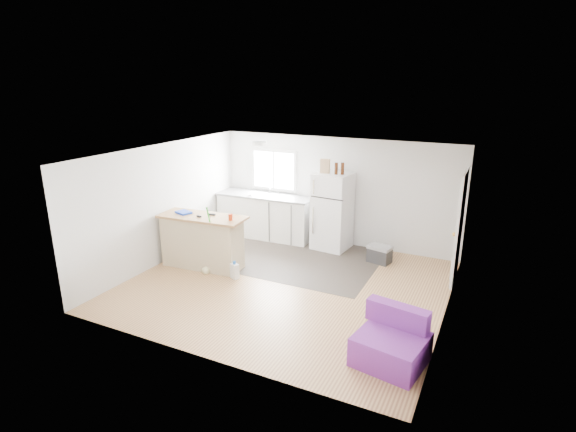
# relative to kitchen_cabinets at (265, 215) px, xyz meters

# --- Properties ---
(room) EXTENTS (5.51, 5.01, 2.41)m
(room) POSITION_rel_kitchen_cabinets_xyz_m (1.61, -2.15, 0.68)
(room) COLOR #915D3C
(room) RESTS_ON ground
(vinyl_zone) EXTENTS (4.05, 2.50, 0.00)m
(vinyl_zone) POSITION_rel_kitchen_cabinets_xyz_m (0.88, -0.90, -0.52)
(vinyl_zone) COLOR #2D2621
(vinyl_zone) RESTS_ON floor
(window) EXTENTS (1.18, 0.06, 0.98)m
(window) POSITION_rel_kitchen_cabinets_xyz_m (0.06, 0.34, 1.03)
(window) COLOR white
(window) RESTS_ON back_wall
(interior_door) EXTENTS (0.11, 0.92, 2.10)m
(interior_door) POSITION_rel_kitchen_cabinets_xyz_m (4.33, -0.60, 0.50)
(interior_door) COLOR white
(interior_door) RESTS_ON right_wall
(ceiling_fixture) EXTENTS (0.30, 0.30, 0.07)m
(ceiling_fixture) POSITION_rel_kitchen_cabinets_xyz_m (0.41, -0.95, 1.84)
(ceiling_fixture) COLOR white
(ceiling_fixture) RESTS_ON ceiling
(kitchen_cabinets) EXTENTS (2.32, 0.81, 1.32)m
(kitchen_cabinets) POSITION_rel_kitchen_cabinets_xyz_m (0.00, 0.00, 0.00)
(kitchen_cabinets) COLOR white
(kitchen_cabinets) RESTS_ON floor
(peninsula) EXTENTS (1.77, 0.79, 1.06)m
(peninsula) POSITION_rel_kitchen_cabinets_xyz_m (-0.26, -2.11, 0.02)
(peninsula) COLOR beige
(peninsula) RESTS_ON floor
(refrigerator) EXTENTS (0.81, 0.77, 1.69)m
(refrigerator) POSITION_rel_kitchen_cabinets_xyz_m (1.67, -0.01, 0.32)
(refrigerator) COLOR white
(refrigerator) RESTS_ON floor
(cooler) EXTENTS (0.52, 0.41, 0.36)m
(cooler) POSITION_rel_kitchen_cabinets_xyz_m (2.86, -0.37, -0.34)
(cooler) COLOR #2B2B2D
(cooler) RESTS_ON floor
(purple_seat) EXTENTS (0.98, 0.95, 0.71)m
(purple_seat) POSITION_rel_kitchen_cabinets_xyz_m (3.88, -3.61, -0.26)
(purple_seat) COLOR purple
(purple_seat) RESTS_ON floor
(cleaner_jug) EXTENTS (0.19, 0.17, 0.35)m
(cleaner_jug) POSITION_rel_kitchen_cabinets_xyz_m (0.61, -2.33, -0.37)
(cleaner_jug) COLOR silver
(cleaner_jug) RESTS_ON floor
(mop) EXTENTS (0.22, 0.38, 1.37)m
(mop) POSITION_rel_kitchen_cabinets_xyz_m (0.03, -2.36, -0.29)
(mop) COLOR green
(mop) RESTS_ON floor
(red_cup) EXTENTS (0.09, 0.09, 0.12)m
(red_cup) POSITION_rel_kitchen_cabinets_xyz_m (0.42, -2.10, 0.60)
(red_cup) COLOR red
(red_cup) RESTS_ON peninsula
(blue_tray) EXTENTS (0.35, 0.31, 0.04)m
(blue_tray) POSITION_rel_kitchen_cabinets_xyz_m (-0.67, -2.12, 0.56)
(blue_tray) COLOR blue
(blue_tray) RESTS_ON peninsula
(tool_a) EXTENTS (0.15, 0.07, 0.03)m
(tool_a) POSITION_rel_kitchen_cabinets_xyz_m (-0.09, -1.99, 0.55)
(tool_a) COLOR black
(tool_a) RESTS_ON peninsula
(tool_b) EXTENTS (0.11, 0.06, 0.03)m
(tool_b) POSITION_rel_kitchen_cabinets_xyz_m (-0.24, -2.19, 0.55)
(tool_b) COLOR black
(tool_b) RESTS_ON peninsula
(cardboard_box) EXTENTS (0.21, 0.13, 0.30)m
(cardboard_box) POSITION_rel_kitchen_cabinets_xyz_m (1.51, -0.10, 1.32)
(cardboard_box) COLOR #A07E5B
(cardboard_box) RESTS_ON refrigerator
(bottle_left) EXTENTS (0.09, 0.09, 0.25)m
(bottle_left) POSITION_rel_kitchen_cabinets_xyz_m (1.77, -0.12, 1.29)
(bottle_left) COLOR #3B1B0A
(bottle_left) RESTS_ON refrigerator
(bottle_right) EXTENTS (0.07, 0.07, 0.25)m
(bottle_right) POSITION_rel_kitchen_cabinets_xyz_m (1.89, -0.07, 1.29)
(bottle_right) COLOR #3B1B0A
(bottle_right) RESTS_ON refrigerator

